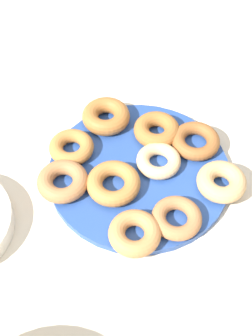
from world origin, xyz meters
The scene contains 12 objects.
ground_plane centered at (0.00, 0.00, 0.00)m, with size 2.40×2.40×0.00m, color beige.
donut_plate centered at (0.00, 0.00, 0.01)m, with size 0.31×0.31×0.01m, color #284C9E.
donut_0 centered at (-0.03, -0.11, 0.02)m, with size 0.08×0.08×0.02m, color #995B2D.
donut_1 centered at (-0.01, -0.03, 0.02)m, with size 0.08×0.08×0.02m, color #EABC84.
donut_2 centered at (0.11, 0.06, 0.02)m, with size 0.08×0.08×0.02m, color #BC7A3D.
donut_3 centered at (0.06, 0.12, 0.03)m, with size 0.08×0.08×0.03m, color #B27547.
donut_4 centered at (0.12, -0.03, 0.03)m, with size 0.09×0.09×0.03m, color #AD6B33.
donut_5 centered at (-0.11, 0.03, 0.02)m, with size 0.08×0.08×0.02m, color #B27547.
donut_6 centered at (0.04, -0.08, 0.03)m, with size 0.08×0.08×0.03m, color #AD6B33.
donut_7 centered at (-0.09, 0.09, 0.03)m, with size 0.08×0.08×0.03m, color #C6844C.
donut_8 centered at (0.00, 0.06, 0.03)m, with size 0.09×0.09×0.03m, color #BC7A3D.
donut_9 centered at (-0.12, -0.07, 0.03)m, with size 0.08×0.08×0.03m, color tan.
Camera 1 is at (-0.33, 0.33, 0.62)m, focal length 48.33 mm.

